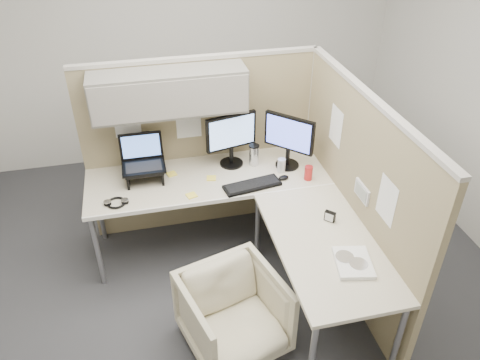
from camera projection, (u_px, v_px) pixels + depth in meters
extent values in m
plane|color=#2E2E32|center=(235.00, 283.00, 3.87)|extent=(4.50, 4.50, 0.00)
cube|color=#948561|center=(201.00, 148.00, 4.13)|extent=(2.00, 0.05, 1.60)
cube|color=#A8A399|center=(196.00, 58.00, 3.67)|extent=(2.00, 0.06, 0.03)
cube|color=slate|center=(169.00, 91.00, 3.61)|extent=(1.20, 0.34, 0.34)
cube|color=gray|center=(171.00, 100.00, 3.47)|extent=(1.18, 0.01, 0.30)
plane|color=white|center=(127.00, 120.00, 3.80)|extent=(0.26, 0.00, 0.26)
plane|color=white|center=(189.00, 122.00, 3.93)|extent=(0.26, 0.00, 0.26)
cube|color=#948561|center=(354.00, 197.00, 3.51)|extent=(0.05, 2.00, 1.60)
cube|color=#A8A399|center=(371.00, 97.00, 3.05)|extent=(0.06, 2.00, 0.03)
cube|color=#A8A399|center=(308.00, 135.00, 4.32)|extent=(0.06, 0.06, 1.60)
cube|color=silver|center=(363.00, 192.00, 3.29)|extent=(0.02, 0.20, 0.12)
cube|color=gray|center=(361.00, 192.00, 3.29)|extent=(0.00, 0.16, 0.09)
plane|color=white|center=(336.00, 126.00, 3.60)|extent=(0.00, 0.26, 0.26)
plane|color=white|center=(387.00, 200.00, 2.97)|extent=(0.00, 0.26, 0.26)
cube|color=beige|center=(209.00, 178.00, 3.88)|extent=(2.00, 0.68, 0.03)
cube|color=beige|center=(325.00, 244.00, 3.21)|extent=(0.68, 1.30, 0.03)
cube|color=white|center=(216.00, 201.00, 3.61)|extent=(2.00, 0.02, 0.03)
cylinder|color=gray|center=(98.00, 251.00, 3.68)|extent=(0.04, 0.04, 0.70)
cylinder|color=gray|center=(99.00, 208.00, 4.14)|extent=(0.04, 0.04, 0.70)
cylinder|color=gray|center=(312.00, 359.00, 2.87)|extent=(0.04, 0.04, 0.70)
cylinder|color=gray|center=(398.00, 341.00, 2.98)|extent=(0.04, 0.04, 0.70)
cylinder|color=gray|center=(257.00, 227.00, 3.92)|extent=(0.04, 0.04, 0.70)
imported|color=beige|center=(234.00, 311.00, 3.21)|extent=(0.78, 0.75, 0.66)
cylinder|color=black|center=(231.00, 163.00, 4.03)|extent=(0.20, 0.20, 0.02)
cylinder|color=black|center=(231.00, 155.00, 3.98)|extent=(0.04, 0.04, 0.15)
cube|color=black|center=(231.00, 132.00, 3.86)|extent=(0.44, 0.13, 0.30)
cube|color=#8DB5F4|center=(232.00, 133.00, 3.84)|extent=(0.39, 0.09, 0.26)
cylinder|color=black|center=(287.00, 165.00, 4.01)|extent=(0.20, 0.20, 0.02)
cylinder|color=black|center=(288.00, 156.00, 3.96)|extent=(0.04, 0.04, 0.15)
cube|color=black|center=(289.00, 133.00, 3.83)|extent=(0.33, 0.34, 0.30)
cube|color=#5669EB|center=(288.00, 134.00, 3.82)|extent=(0.28, 0.29, 0.26)
cube|color=black|center=(144.00, 169.00, 3.76)|extent=(0.30, 0.24, 0.02)
cube|color=black|center=(128.00, 176.00, 3.76)|extent=(0.02, 0.22, 0.12)
cube|color=black|center=(162.00, 172.00, 3.81)|extent=(0.02, 0.22, 0.12)
cube|color=black|center=(144.00, 167.00, 3.75)|extent=(0.34, 0.24, 0.02)
cube|color=black|center=(141.00, 146.00, 3.80)|extent=(0.34, 0.06, 0.22)
cube|color=#598CF2|center=(141.00, 146.00, 3.79)|extent=(0.30, 0.04, 0.18)
cube|color=black|center=(252.00, 185.00, 3.74)|extent=(0.48, 0.23, 0.02)
ellipsoid|color=black|center=(284.00, 178.00, 3.83)|extent=(0.10, 0.07, 0.03)
cylinder|color=silver|center=(254.00, 155.00, 3.98)|extent=(0.08, 0.08, 0.18)
cylinder|color=black|center=(254.00, 146.00, 3.92)|extent=(0.09, 0.09, 0.01)
cylinder|color=#B21E1E|center=(308.00, 173.00, 3.81)|extent=(0.07, 0.07, 0.12)
cylinder|color=silver|center=(281.00, 165.00, 3.90)|extent=(0.07, 0.07, 0.12)
cube|color=yellow|center=(231.00, 189.00, 3.71)|extent=(0.10, 0.10, 0.01)
cube|color=yellow|center=(172.00, 174.00, 3.89)|extent=(0.09, 0.09, 0.01)
cube|color=yellow|center=(211.00, 178.00, 3.84)|extent=(0.09, 0.09, 0.01)
cube|color=yellow|center=(191.00, 195.00, 3.64)|extent=(0.09, 0.09, 0.01)
torus|color=black|center=(116.00, 203.00, 3.55)|extent=(0.16, 0.16, 0.02)
cylinder|color=black|center=(107.00, 203.00, 3.54)|extent=(0.06, 0.06, 0.03)
cylinder|color=black|center=(125.00, 201.00, 3.56)|extent=(0.06, 0.06, 0.03)
cube|color=white|center=(353.00, 263.00, 3.01)|extent=(0.28, 0.33, 0.03)
cylinder|color=silver|center=(358.00, 264.00, 2.98)|extent=(0.12, 0.12, 0.00)
cylinder|color=silver|center=(345.00, 256.00, 3.03)|extent=(0.12, 0.12, 0.00)
cube|color=black|center=(330.00, 216.00, 3.37)|extent=(0.08, 0.08, 0.08)
cube|color=white|center=(329.00, 218.00, 3.36)|extent=(0.05, 0.05, 0.06)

